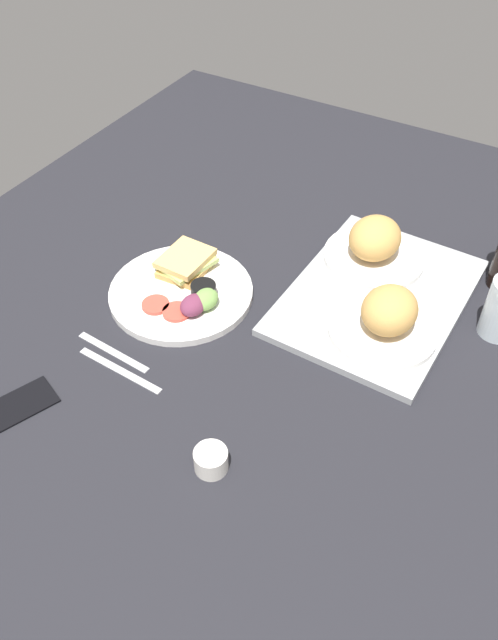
# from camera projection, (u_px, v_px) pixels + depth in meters

# --- Properties ---
(ground_plane) EXTENTS (1.90, 1.50, 0.03)m
(ground_plane) POSITION_uv_depth(u_px,v_px,m) (241.00, 328.00, 1.30)
(ground_plane) COLOR black
(serving_tray) EXTENTS (0.46, 0.34, 0.02)m
(serving_tray) POSITION_uv_depth(u_px,v_px,m) (377.00, 297.00, 1.33)
(serving_tray) COLOR #9EA0A3
(serving_tray) RESTS_ON ground_plane
(bread_plate_near) EXTENTS (0.22, 0.22, 0.10)m
(bread_plate_near) POSITION_uv_depth(u_px,v_px,m) (375.00, 245.00, 1.38)
(bread_plate_near) COLOR white
(bread_plate_near) RESTS_ON serving_tray
(bread_plate_far) EXTENTS (0.21, 0.21, 0.10)m
(bread_plate_far) POSITION_uv_depth(u_px,v_px,m) (387.00, 318.00, 1.22)
(bread_plate_far) COLOR white
(bread_plate_far) RESTS_ON serving_tray
(plate_with_salad) EXTENTS (0.30, 0.30, 0.05)m
(plate_with_salad) POSITION_uv_depth(u_px,v_px,m) (184.00, 288.00, 1.34)
(plate_with_salad) COLOR white
(plate_with_salad) RESTS_ON ground_plane
(espresso_cup) EXTENTS (0.06, 0.06, 0.04)m
(espresso_cup) POSITION_uv_depth(u_px,v_px,m) (211.00, 460.00, 1.03)
(espresso_cup) COLOR silver
(espresso_cup) RESTS_ON ground_plane
(fork) EXTENTS (0.03, 0.17, 0.01)m
(fork) POSITION_uv_depth(u_px,v_px,m) (113.00, 352.00, 1.23)
(fork) COLOR #B7B7BC
(fork) RESTS_ON ground_plane
(knife) EXTENTS (0.02, 0.19, 0.01)m
(knife) POSITION_uv_depth(u_px,v_px,m) (120.00, 370.00, 1.19)
(knife) COLOR #B7B7BC
(knife) RESTS_ON ground_plane
(cell_phone) EXTENTS (0.16, 0.12, 0.01)m
(cell_phone) POSITION_uv_depth(u_px,v_px,m) (14.00, 407.00, 1.13)
(cell_phone) COLOR black
(cell_phone) RESTS_ON ground_plane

